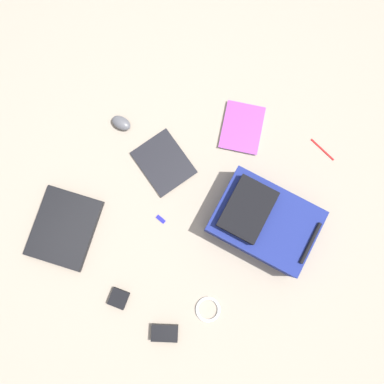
{
  "coord_description": "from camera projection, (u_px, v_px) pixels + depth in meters",
  "views": [
    {
      "loc": [
        0.18,
        0.15,
        1.7
      ],
      "look_at": [
        -0.03,
        0.01,
        0.02
      ],
      "focal_mm": 35.23,
      "sensor_mm": 36.0,
      "label": 1
    }
  ],
  "objects": [
    {
      "name": "book_manual",
      "position": [
        164.0,
        163.0,
        1.74
      ],
      "size": [
        0.28,
        0.31,
        0.01
      ],
      "color": "silver",
      "rests_on": "ground_plane"
    },
    {
      "name": "usb_stick",
      "position": [
        161.0,
        219.0,
        1.7
      ],
      "size": [
        0.02,
        0.05,
        0.01
      ],
      "primitive_type": "cube",
      "rotation": [
        0.0,
        0.0,
        -0.07
      ],
      "color": "#191999",
      "rests_on": "ground_plane"
    },
    {
      "name": "pen_black",
      "position": [
        323.0,
        149.0,
        1.75
      ],
      "size": [
        0.03,
        0.14,
        0.01
      ],
      "primitive_type": "cylinder",
      "rotation": [
        1.57,
        0.0,
        2.98
      ],
      "color": "red",
      "rests_on": "ground_plane"
    },
    {
      "name": "power_brick",
      "position": [
        165.0,
        333.0,
        1.62
      ],
      "size": [
        0.12,
        0.13,
        0.03
      ],
      "primitive_type": "cube",
      "rotation": [
        0.0,
        0.0,
        3.73
      ],
      "color": "black",
      "rests_on": "ground_plane"
    },
    {
      "name": "ground_plane",
      "position": [
        187.0,
        197.0,
        1.72
      ],
      "size": [
        3.93,
        3.93,
        0.0
      ],
      "primitive_type": "plane",
      "color": "gray"
    },
    {
      "name": "laptop",
      "position": [
        64.0,
        228.0,
        1.68
      ],
      "size": [
        0.4,
        0.36,
        0.03
      ],
      "color": "black",
      "rests_on": "ground_plane"
    },
    {
      "name": "backpack",
      "position": [
        263.0,
        221.0,
        1.62
      ],
      "size": [
        0.36,
        0.46,
        0.19
      ],
      "color": "navy",
      "rests_on": "ground_plane"
    },
    {
      "name": "computer_mouse",
      "position": [
        121.0,
        123.0,
        1.75
      ],
      "size": [
        0.07,
        0.1,
        0.04
      ],
      "primitive_type": "ellipsoid",
      "rotation": [
        0.0,
        0.0,
        0.08
      ],
      "color": "#4C4C51",
      "rests_on": "ground_plane"
    },
    {
      "name": "earbud_pouch",
      "position": [
        119.0,
        298.0,
        1.64
      ],
      "size": [
        0.09,
        0.09,
        0.03
      ],
      "primitive_type": "cube",
      "rotation": [
        0.0,
        0.0,
        0.27
      ],
      "color": "black",
      "rests_on": "ground_plane"
    },
    {
      "name": "cable_coil",
      "position": [
        208.0,
        309.0,
        1.64
      ],
      "size": [
        0.11,
        0.11,
        0.01
      ],
      "primitive_type": "torus",
      "color": "silver",
      "rests_on": "ground_plane"
    },
    {
      "name": "book_blue",
      "position": [
        242.0,
        128.0,
        1.76
      ],
      "size": [
        0.29,
        0.26,
        0.02
      ],
      "color": "silver",
      "rests_on": "ground_plane"
    }
  ]
}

